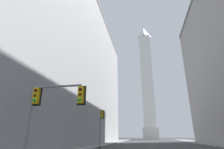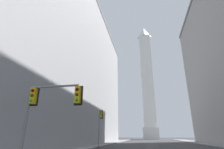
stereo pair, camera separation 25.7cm
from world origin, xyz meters
name	(u,v)px [view 1 (the left image)]	position (x,y,z in m)	size (l,w,h in m)	color
sidewalk_left	(96,145)	(-11.77, 32.52, 0.07)	(5.00, 108.40, 0.15)	gray
building_left	(55,70)	(-23.13, 34.26, 16.92)	(22.57, 57.48, 33.82)	#9E9EA0
obelisk	(147,80)	(0.00, 90.34, 30.38)	(7.60, 7.60, 63.48)	silver
traffic_light_near_left	(49,103)	(-8.27, 8.33, 3.77)	(4.00, 0.51, 4.99)	slate
traffic_light_mid_left	(101,122)	(-8.81, 24.69, 3.68)	(0.76, 0.52, 5.57)	slate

